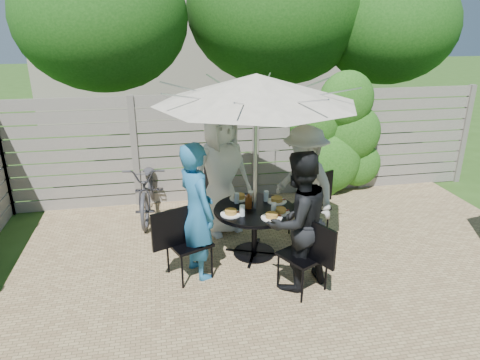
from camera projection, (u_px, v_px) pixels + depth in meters
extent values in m
plane|color=#2A4B17|center=(313.00, 296.00, 4.85)|extent=(60.00, 60.00, 0.00)
cube|color=tan|center=(299.00, 272.00, 5.30)|extent=(7.00, 6.00, 0.02)
cube|color=gray|center=(255.00, 146.00, 7.28)|extent=(8.00, 0.10, 1.85)
ellipsoid|color=#1A4E12|center=(336.00, 145.00, 7.40)|extent=(1.20, 0.70, 1.80)
cube|color=gray|center=(199.00, 33.00, 15.00)|extent=(10.00, 6.00, 5.00)
ellipsoid|color=#15430F|center=(102.00, 18.00, 7.96)|extent=(3.20, 3.20, 2.72)
ellipsoid|color=#15430F|center=(277.00, 8.00, 8.96)|extent=(3.80, 3.80, 3.23)
ellipsoid|color=#15430F|center=(388.00, 25.00, 8.83)|extent=(2.80, 2.80, 2.38)
cylinder|color=black|center=(255.00, 209.00, 5.48)|extent=(1.35, 1.35, 0.03)
cylinder|color=black|center=(254.00, 232.00, 5.60)|extent=(0.07, 0.07, 0.66)
cylinder|color=black|center=(254.00, 253.00, 5.71)|extent=(0.55, 0.55, 0.04)
cylinder|color=silver|center=(255.00, 176.00, 5.32)|extent=(0.04, 0.04, 2.24)
cone|color=beige|center=(256.00, 88.00, 4.94)|extent=(3.19, 3.19, 0.34)
cube|color=black|center=(217.00, 201.00, 6.30)|extent=(0.54, 0.54, 0.03)
cube|color=black|center=(211.00, 182.00, 6.40)|extent=(0.16, 0.41, 0.44)
imported|color=white|center=(221.00, 173.00, 6.04)|extent=(1.04, 0.87, 1.81)
cube|color=black|center=(189.00, 243.00, 5.06)|extent=(0.59, 0.59, 0.04)
cube|color=black|center=(170.00, 229.00, 4.86)|extent=(0.43, 0.20, 0.46)
imported|color=#236598|center=(197.00, 211.00, 4.99)|extent=(0.61, 0.72, 1.68)
cube|color=black|center=(303.00, 255.00, 4.81)|extent=(0.60, 0.60, 0.04)
cube|color=black|center=(319.00, 244.00, 4.56)|extent=(0.23, 0.41, 0.46)
imported|color=black|center=(297.00, 222.00, 4.78)|extent=(0.98, 0.88, 1.65)
cube|color=black|center=(309.00, 207.00, 6.04)|extent=(0.59, 0.59, 0.04)
cube|color=black|center=(321.00, 188.00, 6.08)|extent=(0.41, 0.22, 0.45)
imported|color=#A8A9A4|center=(304.00, 184.00, 5.85)|extent=(0.98, 1.22, 1.65)
cylinder|color=white|center=(239.00, 198.00, 5.75)|extent=(0.26, 0.26, 0.01)
cylinder|color=#B78B35|center=(239.00, 196.00, 5.74)|extent=(0.15, 0.15, 0.05)
cylinder|color=white|center=(231.00, 214.00, 5.29)|extent=(0.26, 0.26, 0.01)
cylinder|color=#B78B35|center=(231.00, 212.00, 5.28)|extent=(0.15, 0.15, 0.05)
cylinder|color=white|center=(272.00, 218.00, 5.19)|extent=(0.26, 0.26, 0.01)
cylinder|color=#B78B35|center=(272.00, 215.00, 5.18)|extent=(0.15, 0.15, 0.05)
cylinder|color=white|center=(277.00, 201.00, 5.66)|extent=(0.26, 0.26, 0.01)
cylinder|color=#B78B35|center=(277.00, 199.00, 5.65)|extent=(0.15, 0.15, 0.05)
cylinder|color=white|center=(280.00, 213.00, 5.33)|extent=(0.24, 0.24, 0.01)
cylinder|color=#B78B35|center=(280.00, 210.00, 5.32)|extent=(0.14, 0.14, 0.05)
cylinder|color=silver|center=(237.00, 198.00, 5.60)|extent=(0.07, 0.07, 0.14)
cylinder|color=silver|center=(242.00, 211.00, 5.24)|extent=(0.07, 0.07, 0.14)
cylinder|color=silver|center=(274.00, 208.00, 5.30)|extent=(0.07, 0.07, 0.14)
cylinder|color=silver|center=(266.00, 196.00, 5.67)|extent=(0.07, 0.07, 0.14)
cylinder|color=#59280C|center=(249.00, 202.00, 5.46)|extent=(0.09, 0.09, 0.16)
cylinder|color=#C6B293|center=(251.00, 196.00, 5.68)|extent=(0.08, 0.08, 0.12)
imported|color=#333338|center=(149.00, 187.00, 6.76)|extent=(0.77, 1.79, 0.91)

